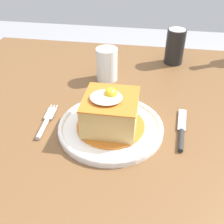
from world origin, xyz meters
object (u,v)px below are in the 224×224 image
Objects in this scene: soda_can at (175,47)px; main_plate at (111,127)px; knife at (181,134)px; fork at (45,123)px; drinking_glass at (107,66)px.

main_plate is at bearing -111.34° from soda_can.
soda_can is at bearing 91.57° from knife.
fork is 0.34m from knife.
main_plate is 2.50× the size of drinking_glass.
fork is 1.35× the size of drinking_glass.
fork is at bearing -127.85° from soda_can.
fork is 1.14× the size of soda_can.
fork is at bearing -113.13° from drinking_glass.
knife is at bearing 2.31° from fork.
knife is 0.42m from soda_can.
fork is 0.29m from drinking_glass.
soda_can is at bearing 36.30° from drinking_glass.
knife is 1.34× the size of soda_can.
main_plate is at bearing -178.69° from knife.
fork is 0.54m from soda_can.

